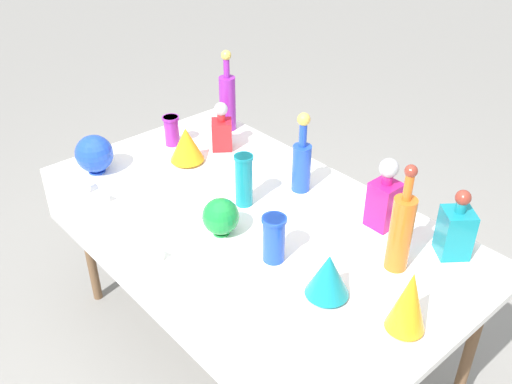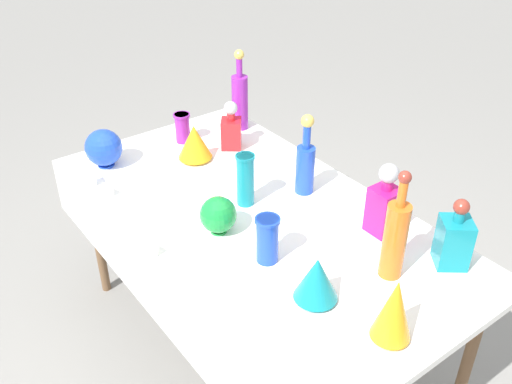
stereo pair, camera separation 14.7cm
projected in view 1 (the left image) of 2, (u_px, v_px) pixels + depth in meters
The scene contains 19 objects.
ground_plane at pixel (256, 348), 2.64m from camera, with size 40.00×40.00×0.00m, color gray.
display_table at pixel (250, 228), 2.25m from camera, with size 1.78×0.98×0.76m.
tall_bottle_0 at pixel (401, 230), 1.88m from camera, with size 0.08×0.08×0.40m.
tall_bottle_1 at pixel (227, 99), 2.78m from camera, with size 0.08×0.08×0.40m.
tall_bottle_2 at pixel (302, 161), 2.31m from camera, with size 0.08×0.08×0.35m.
square_decanter_0 at pixel (385, 198), 2.10m from camera, with size 0.10×0.10×0.29m.
square_decanter_1 at pixel (222, 130), 2.64m from camera, with size 0.13×0.13×0.23m.
square_decanter_2 at pixel (456, 230), 1.97m from camera, with size 0.15×0.15×0.26m.
slender_vase_0 at pixel (244, 179), 2.23m from camera, with size 0.08×0.08×0.22m.
slender_vase_1 at pixel (172, 129), 2.68m from camera, with size 0.08×0.08×0.14m.
slender_vase_2 at pixel (274, 237), 1.95m from camera, with size 0.09×0.09×0.18m.
fluted_vase_0 at pixel (409, 301), 1.66m from camera, with size 0.12×0.12×0.22m.
fluted_vase_1 at pixel (328, 275), 1.80m from camera, with size 0.14×0.14×0.16m.
fluted_vase_2 at pixel (186, 144), 2.53m from camera, with size 0.15×0.15×0.17m.
round_bowl_0 at pixel (94, 154), 2.46m from camera, with size 0.16×0.16×0.17m.
round_bowl_1 at pixel (221, 216), 2.08m from camera, with size 0.14×0.14×0.15m.
price_tag_left at pixel (105, 197), 2.30m from camera, with size 0.05×0.01×0.04m, color white.
price_tag_center at pixel (88, 186), 2.36m from camera, with size 0.05×0.01×0.04m, color white.
price_tag_right at pixel (159, 254), 1.99m from camera, with size 0.05×0.01×0.04m, color white.
Camera 1 is at (1.38, -1.21, 2.04)m, focal length 40.00 mm.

